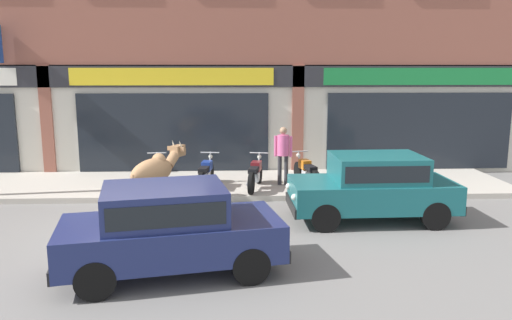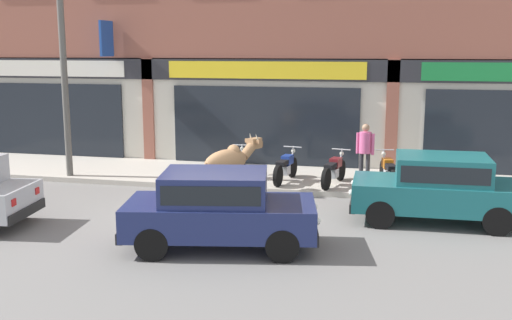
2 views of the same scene
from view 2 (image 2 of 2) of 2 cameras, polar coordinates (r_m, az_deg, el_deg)
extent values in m
plane|color=slate|center=(13.61, -4.17, -5.20)|extent=(90.00, 90.00, 0.00)
cube|color=#B7AFA3|center=(17.18, -0.36, -1.60)|extent=(19.00, 3.27, 0.14)
cube|color=beige|center=(18.76, 1.01, 4.47)|extent=(23.00, 0.55, 3.40)
cube|color=#28282D|center=(18.36, 0.82, 8.56)|extent=(22.08, 0.08, 0.64)
cube|color=black|center=(21.48, -19.65, 3.69)|extent=(5.83, 0.10, 2.40)
cube|color=silver|center=(21.34, -19.96, 8.22)|extent=(6.13, 0.05, 0.52)
cube|color=#8E5142|center=(19.66, -10.19, 4.58)|extent=(0.36, 0.12, 3.40)
cube|color=black|center=(18.49, 0.80, 3.29)|extent=(5.83, 0.10, 2.40)
cube|color=yellow|center=(18.33, 0.80, 8.56)|extent=(6.13, 0.05, 0.52)
cube|color=#8E5142|center=(18.05, 12.82, 3.97)|extent=(0.36, 0.12, 3.40)
cube|color=#1E479E|center=(19.66, -14.06, 11.15)|extent=(0.08, 0.80, 1.10)
ellipsoid|color=#936B47|center=(14.35, -2.89, -0.18)|extent=(1.08, 1.49, 0.60)
sphere|color=#936B47|center=(14.51, -2.16, 0.85)|extent=(0.32, 0.32, 0.32)
cylinder|color=#936B47|center=(14.89, -2.16, -2.37)|extent=(0.12, 0.12, 0.72)
cylinder|color=#936B47|center=(14.71, -1.32, -2.53)|extent=(0.12, 0.12, 0.72)
cylinder|color=#936B47|center=(14.27, -4.46, -2.97)|extent=(0.12, 0.12, 0.72)
cylinder|color=#936B47|center=(14.08, -3.62, -3.14)|extent=(0.12, 0.12, 0.72)
cylinder|color=#936B47|center=(14.93, -0.79, 0.84)|extent=(0.42, 0.52, 0.43)
cube|color=#936B47|center=(15.10, -0.16, 1.61)|extent=(0.36, 0.42, 0.26)
cube|color=brown|center=(15.24, 0.27, 1.54)|extent=(0.21, 0.20, 0.14)
cone|color=beige|center=(15.10, -0.55, 2.30)|extent=(0.10, 0.13, 0.19)
cone|color=beige|center=(14.98, 0.04, 2.23)|extent=(0.10, 0.13, 0.19)
cube|color=#936B47|center=(15.13, -0.82, 1.85)|extent=(0.14, 0.10, 0.10)
cube|color=#936B47|center=(14.93, 0.12, 1.74)|extent=(0.14, 0.10, 0.10)
cylinder|color=#936B47|center=(13.86, -4.93, -1.51)|extent=(0.11, 0.16, 0.60)
cylinder|color=black|center=(12.74, 11.75, -5.10)|extent=(0.60, 0.19, 0.60)
cylinder|color=black|center=(14.13, 11.80, -3.54)|extent=(0.60, 0.19, 0.60)
cylinder|color=black|center=(12.95, 22.02, -5.40)|extent=(0.60, 0.19, 0.60)
cylinder|color=black|center=(14.32, 21.05, -3.85)|extent=(0.60, 0.19, 0.60)
cube|color=#196066|center=(13.42, 16.74, -3.21)|extent=(3.53, 1.67, 0.60)
cube|color=#196066|center=(13.30, 17.30, -0.80)|extent=(1.93, 1.48, 0.56)
cube|color=black|center=(13.30, 17.30, -0.80)|extent=(1.78, 1.50, 0.35)
cube|color=black|center=(13.43, 9.31, -3.85)|extent=(0.15, 1.52, 0.20)
sphere|color=silver|center=(12.89, 9.11, -3.08)|extent=(0.14, 0.14, 0.14)
sphere|color=silver|center=(13.83, 9.32, -2.16)|extent=(0.14, 0.14, 0.14)
cylinder|color=black|center=(14.19, -21.82, -4.04)|extent=(0.62, 0.25, 0.60)
cube|color=black|center=(13.29, -21.08, -4.59)|extent=(0.30, 1.52, 0.20)
cube|color=red|center=(12.77, -22.08, -3.77)|extent=(0.05, 0.16, 0.14)
cube|color=red|center=(13.63, -20.12, -2.77)|extent=(0.05, 0.16, 0.14)
cylinder|color=black|center=(11.94, 2.48, -5.94)|extent=(0.62, 0.29, 0.60)
cylinder|color=black|center=(10.57, 2.53, -8.16)|extent=(0.62, 0.29, 0.60)
cylinder|color=black|center=(12.14, -8.49, -5.77)|extent=(0.62, 0.29, 0.60)
cylinder|color=black|center=(10.80, -9.89, -7.90)|extent=(0.62, 0.29, 0.60)
cube|color=navy|center=(11.22, -3.40, -5.45)|extent=(3.74, 2.24, 0.60)
cube|color=navy|center=(11.08, -3.94, -2.56)|extent=(2.14, 1.78, 0.56)
cube|color=black|center=(11.08, -3.94, -2.56)|extent=(2.00, 1.77, 0.35)
cube|color=black|center=(11.25, 5.48, -6.60)|extent=(0.41, 1.51, 0.20)
cube|color=black|center=(11.57, -12.00, -6.30)|extent=(0.41, 1.51, 0.20)
sphere|color=silver|center=(11.63, 5.52, -4.49)|extent=(0.14, 0.14, 0.14)
sphere|color=silver|center=(10.70, 5.82, -5.83)|extent=(0.14, 0.14, 0.14)
cube|color=red|center=(11.95, -11.60, -4.15)|extent=(0.06, 0.16, 0.14)
cube|color=red|center=(11.03, -12.81, -5.44)|extent=(0.06, 0.16, 0.14)
cylinder|color=black|center=(17.08, -1.35, -0.47)|extent=(0.14, 0.57, 0.56)
cylinder|color=black|center=(15.88, -2.14, -1.32)|extent=(0.14, 0.57, 0.56)
cube|color=#B2B5BA|center=(16.45, -1.74, -0.76)|extent=(0.22, 0.33, 0.24)
cube|color=#A8AAB2|center=(16.56, -1.65, 0.23)|extent=(0.27, 0.42, 0.24)
cube|color=black|center=(16.18, -1.90, -0.09)|extent=(0.26, 0.54, 0.12)
cylinder|color=#B2B5BA|center=(16.97, -1.39, 0.48)|extent=(0.06, 0.27, 0.59)
cylinder|color=#B2B5BA|center=(16.96, -1.37, 1.44)|extent=(0.52, 0.07, 0.03)
sphere|color=silver|center=(17.04, -1.33, 1.07)|extent=(0.12, 0.12, 0.12)
cylinder|color=#B2B5BA|center=(16.14, -2.36, -1.27)|extent=(0.10, 0.48, 0.06)
cylinder|color=black|center=(16.78, 3.51, -0.69)|extent=(0.18, 0.57, 0.56)
cylinder|color=black|center=(15.62, 2.11, -1.52)|extent=(0.18, 0.57, 0.56)
cube|color=#B2B5BA|center=(16.18, 2.81, -0.96)|extent=(0.24, 0.34, 0.24)
cube|color=navy|center=(16.27, 3.00, 0.04)|extent=(0.29, 0.43, 0.24)
cube|color=black|center=(15.91, 2.55, -0.28)|extent=(0.29, 0.55, 0.12)
cylinder|color=#B2B5BA|center=(16.67, 3.45, 0.29)|extent=(0.08, 0.27, 0.59)
cylinder|color=#B2B5BA|center=(16.66, 3.51, 1.26)|extent=(0.52, 0.10, 0.03)
sphere|color=silver|center=(16.74, 3.57, 0.88)|extent=(0.12, 0.12, 0.12)
cylinder|color=#B2B5BA|center=(15.89, 2.02, -1.46)|extent=(0.13, 0.48, 0.06)
cylinder|color=black|center=(16.50, 8.08, -0.97)|extent=(0.21, 0.57, 0.56)
cylinder|color=black|center=(15.34, 6.70, -1.82)|extent=(0.21, 0.57, 0.56)
cube|color=#B2B5BA|center=(15.89, 7.40, -1.25)|extent=(0.26, 0.35, 0.24)
cube|color=maroon|center=(15.99, 7.60, -0.23)|extent=(0.32, 0.44, 0.24)
cube|color=black|center=(15.62, 7.15, -0.55)|extent=(0.32, 0.55, 0.12)
cylinder|color=#B2B5BA|center=(16.39, 8.05, 0.02)|extent=(0.09, 0.27, 0.59)
cylinder|color=#B2B5BA|center=(16.38, 8.11, 1.01)|extent=(0.52, 0.14, 0.03)
sphere|color=silver|center=(16.45, 8.17, 0.63)|extent=(0.12, 0.12, 0.12)
cylinder|color=#B2B5BA|center=(15.60, 6.60, -1.75)|extent=(0.16, 0.48, 0.06)
cylinder|color=black|center=(16.64, 12.03, -1.00)|extent=(0.22, 0.57, 0.56)
cylinder|color=black|center=(15.44, 12.94, -1.93)|extent=(0.22, 0.57, 0.56)
cube|color=#B2B5BA|center=(16.01, 12.48, -1.32)|extent=(0.27, 0.36, 0.24)
cube|color=orange|center=(16.11, 12.41, -0.30)|extent=(0.32, 0.44, 0.24)
cube|color=black|center=(15.73, 12.70, -0.65)|extent=(0.33, 0.56, 0.12)
cylinder|color=#B2B5BA|center=(16.52, 12.11, -0.02)|extent=(0.10, 0.27, 0.59)
cylinder|color=#B2B5BA|center=(16.51, 12.12, 0.96)|extent=(0.51, 0.15, 0.03)
sphere|color=silver|center=(16.59, 12.06, 0.58)|extent=(0.12, 0.12, 0.12)
cylinder|color=#B2B5BA|center=(15.66, 12.35, -1.88)|extent=(0.16, 0.48, 0.06)
cylinder|color=#2D2D33|center=(16.18, 10.59, -0.80)|extent=(0.11, 0.11, 0.82)
cylinder|color=#2D2D33|center=(16.23, 9.98, -0.75)|extent=(0.11, 0.11, 0.82)
cylinder|color=#DB5B93|center=(16.09, 10.37, 1.63)|extent=(0.32, 0.32, 0.56)
cylinder|color=#DB5B93|center=(16.03, 11.07, 1.48)|extent=(0.08, 0.08, 0.56)
cylinder|color=#DB5B93|center=(16.16, 9.66, 1.60)|extent=(0.08, 0.08, 0.56)
sphere|color=tan|center=(16.03, 10.41, 3.05)|extent=(0.20, 0.20, 0.20)
cylinder|color=#595651|center=(17.48, -17.79, 7.55)|extent=(0.18, 0.18, 5.56)
camera|label=1|loc=(3.32, -25.50, 2.94)|focal=35.00mm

